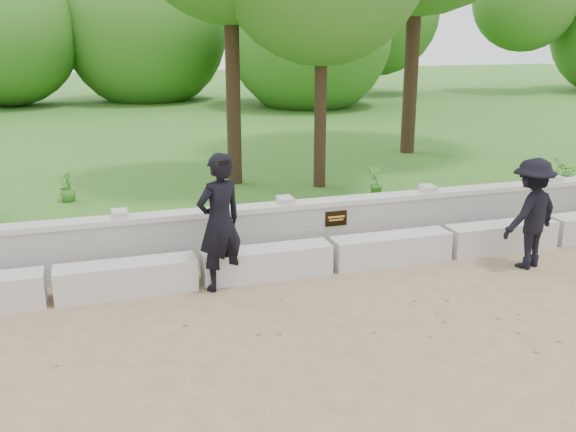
% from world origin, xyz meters
% --- Properties ---
extents(ground, '(80.00, 80.00, 0.00)m').
position_xyz_m(ground, '(0.00, 0.00, 0.00)').
color(ground, '#967C5C').
rests_on(ground, ground).
extents(lawn, '(40.00, 22.00, 0.25)m').
position_xyz_m(lawn, '(0.00, 14.00, 0.12)').
color(lawn, '#2E6021').
rests_on(lawn, ground).
extents(concrete_bench, '(11.90, 0.45, 0.45)m').
position_xyz_m(concrete_bench, '(0.00, 1.90, 0.22)').
color(concrete_bench, beige).
rests_on(concrete_bench, ground).
extents(parapet_wall, '(12.50, 0.35, 0.90)m').
position_xyz_m(parapet_wall, '(0.00, 2.60, 0.46)').
color(parapet_wall, '#B8B6AE').
rests_on(parapet_wall, ground).
extents(man_main, '(0.83, 0.78, 1.93)m').
position_xyz_m(man_main, '(-1.73, 1.70, 0.97)').
color(man_main, black).
rests_on(man_main, ground).
extents(visitor_mid, '(1.23, 0.94, 1.68)m').
position_xyz_m(visitor_mid, '(2.91, 1.12, 0.84)').
color(visitor_mid, black).
rests_on(visitor_mid, ground).
extents(shrub_b, '(0.42, 0.43, 0.61)m').
position_xyz_m(shrub_b, '(2.05, 4.75, 0.56)').
color(shrub_b, '#42822C').
rests_on(shrub_b, lawn).
extents(shrub_c, '(0.75, 0.73, 0.63)m').
position_xyz_m(shrub_c, '(6.19, 4.22, 0.56)').
color(shrub_c, '#42822C').
rests_on(shrub_c, lawn).
extents(shrub_d, '(0.45, 0.46, 0.63)m').
position_xyz_m(shrub_d, '(-3.79, 6.32, 0.56)').
color(shrub_d, '#42822C').
rests_on(shrub_d, lawn).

